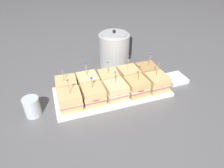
# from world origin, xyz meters

# --- Properties ---
(ground_plane) EXTENTS (6.00, 6.00, 0.00)m
(ground_plane) POSITION_xyz_m (0.00, 0.00, 0.00)
(ground_plane) COLOR slate
(serving_platter) EXTENTS (0.61, 0.26, 0.02)m
(serving_platter) POSITION_xyz_m (0.00, 0.00, 0.01)
(serving_platter) COLOR white
(serving_platter) RESTS_ON ground_plane
(sandwich_front_far_left) EXTENTS (0.11, 0.11, 0.16)m
(sandwich_front_far_left) POSITION_xyz_m (-0.23, -0.06, 0.06)
(sandwich_front_far_left) COLOR #DBB77A
(sandwich_front_far_left) RESTS_ON serving_platter
(sandwich_front_left) EXTENTS (0.11, 0.11, 0.15)m
(sandwich_front_left) POSITION_xyz_m (-0.11, -0.06, 0.06)
(sandwich_front_left) COLOR #DBB77A
(sandwich_front_left) RESTS_ON serving_platter
(sandwich_front_center) EXTENTS (0.11, 0.11, 0.15)m
(sandwich_front_center) POSITION_xyz_m (0.00, -0.06, 0.06)
(sandwich_front_center) COLOR beige
(sandwich_front_center) RESTS_ON serving_platter
(sandwich_front_right) EXTENTS (0.11, 0.11, 0.17)m
(sandwich_front_right) POSITION_xyz_m (0.11, -0.06, 0.06)
(sandwich_front_right) COLOR tan
(sandwich_front_right) RESTS_ON serving_platter
(sandwich_front_far_right) EXTENTS (0.11, 0.11, 0.17)m
(sandwich_front_far_right) POSITION_xyz_m (0.23, -0.06, 0.06)
(sandwich_front_far_right) COLOR #DBB77A
(sandwich_front_far_right) RESTS_ON serving_platter
(sandwich_back_far_left) EXTENTS (0.11, 0.11, 0.16)m
(sandwich_back_far_left) POSITION_xyz_m (-0.23, 0.06, 0.06)
(sandwich_back_far_left) COLOR #DBB77A
(sandwich_back_far_left) RESTS_ON serving_platter
(sandwich_back_left) EXTENTS (0.11, 0.11, 0.16)m
(sandwich_back_left) POSITION_xyz_m (-0.11, 0.06, 0.06)
(sandwich_back_left) COLOR beige
(sandwich_back_left) RESTS_ON serving_platter
(sandwich_back_center) EXTENTS (0.11, 0.11, 0.15)m
(sandwich_back_center) POSITION_xyz_m (0.00, 0.06, 0.06)
(sandwich_back_center) COLOR #DBB77A
(sandwich_back_center) RESTS_ON serving_platter
(sandwich_back_right) EXTENTS (0.11, 0.11, 0.14)m
(sandwich_back_right) POSITION_xyz_m (0.12, 0.05, 0.06)
(sandwich_back_right) COLOR #DBB77A
(sandwich_back_right) RESTS_ON serving_platter
(sandwich_back_far_right) EXTENTS (0.11, 0.11, 0.16)m
(sandwich_back_far_right) POSITION_xyz_m (0.23, 0.06, 0.06)
(sandwich_back_far_right) COLOR tan
(sandwich_back_far_right) RESTS_ON serving_platter
(kettle_steel) EXTENTS (0.22, 0.20, 0.24)m
(kettle_steel) POSITION_xyz_m (0.12, 0.30, 0.11)
(kettle_steel) COLOR #B7BABF
(kettle_steel) RESTS_ON ground_plane
(drinking_glass) EXTENTS (0.07, 0.07, 0.09)m
(drinking_glass) POSITION_xyz_m (-0.40, -0.04, 0.05)
(drinking_glass) COLOR silver
(drinking_glass) RESTS_ON ground_plane
(napkin_stack) EXTENTS (0.12, 0.12, 0.02)m
(napkin_stack) POSITION_xyz_m (0.40, -0.00, 0.01)
(napkin_stack) COLOR white
(napkin_stack) RESTS_ON ground_plane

